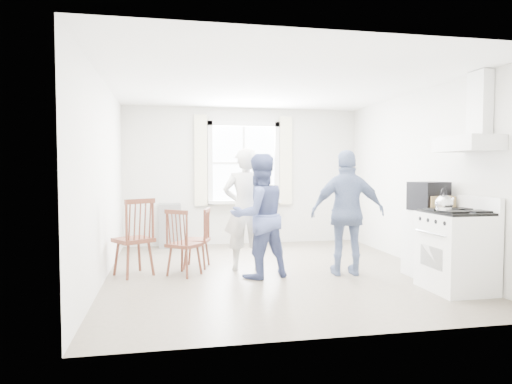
{
  "coord_description": "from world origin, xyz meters",
  "views": [
    {
      "loc": [
        -1.45,
        -6.14,
        1.45
      ],
      "look_at": [
        -0.21,
        0.2,
        1.12
      ],
      "focal_mm": 32.0,
      "sensor_mm": 36.0,
      "label": 1
    }
  ],
  "objects_px": {
    "windsor_chair_c": "(203,231)",
    "person_mid": "(259,216)",
    "windsor_chair_b": "(180,235)",
    "person_left": "(245,209)",
    "windsor_chair_a": "(137,229)",
    "person_right": "(348,213)",
    "stereo_stack": "(429,196)",
    "low_cabinet": "(429,243)",
    "gas_stove": "(457,250)"
  },
  "relations": [
    {
      "from": "windsor_chair_c",
      "to": "person_mid",
      "type": "xyz_separation_m",
      "value": [
        0.69,
        -0.75,
        0.29
      ]
    },
    {
      "from": "windsor_chair_b",
      "to": "person_left",
      "type": "distance_m",
      "value": 1.02
    },
    {
      "from": "windsor_chair_a",
      "to": "person_right",
      "type": "bearing_deg",
      "value": -8.77
    },
    {
      "from": "stereo_stack",
      "to": "low_cabinet",
      "type": "bearing_deg",
      "value": 46.41
    },
    {
      "from": "low_cabinet",
      "to": "gas_stove",
      "type": "bearing_deg",
      "value": -95.68
    },
    {
      "from": "windsor_chair_a",
      "to": "windsor_chair_b",
      "type": "distance_m",
      "value": 0.57
    },
    {
      "from": "person_right",
      "to": "stereo_stack",
      "type": "bearing_deg",
      "value": 169.26
    },
    {
      "from": "gas_stove",
      "to": "windsor_chair_c",
      "type": "height_order",
      "value": "gas_stove"
    },
    {
      "from": "person_left",
      "to": "person_right",
      "type": "distance_m",
      "value": 1.43
    },
    {
      "from": "windsor_chair_b",
      "to": "person_left",
      "type": "relative_size",
      "value": 0.52
    },
    {
      "from": "windsor_chair_a",
      "to": "person_left",
      "type": "distance_m",
      "value": 1.51
    },
    {
      "from": "windsor_chair_c",
      "to": "windsor_chair_b",
      "type": "bearing_deg",
      "value": -124.01
    },
    {
      "from": "low_cabinet",
      "to": "windsor_chair_a",
      "type": "distance_m",
      "value": 3.9
    },
    {
      "from": "stereo_stack",
      "to": "person_mid",
      "type": "xyz_separation_m",
      "value": [
        -2.19,
        0.44,
        -0.26
      ]
    },
    {
      "from": "stereo_stack",
      "to": "person_right",
      "type": "height_order",
      "value": "person_right"
    },
    {
      "from": "low_cabinet",
      "to": "person_right",
      "type": "relative_size",
      "value": 0.53
    },
    {
      "from": "windsor_chair_b",
      "to": "stereo_stack",
      "type": "bearing_deg",
      "value": -11.83
    },
    {
      "from": "low_cabinet",
      "to": "windsor_chair_a",
      "type": "height_order",
      "value": "windsor_chair_a"
    },
    {
      "from": "windsor_chair_a",
      "to": "person_right",
      "type": "height_order",
      "value": "person_right"
    },
    {
      "from": "low_cabinet",
      "to": "windsor_chair_b",
      "type": "distance_m",
      "value": 3.33
    },
    {
      "from": "windsor_chair_a",
      "to": "person_mid",
      "type": "distance_m",
      "value": 1.63
    },
    {
      "from": "stereo_stack",
      "to": "windsor_chair_b",
      "type": "bearing_deg",
      "value": 168.17
    },
    {
      "from": "stereo_stack",
      "to": "windsor_chair_b",
      "type": "height_order",
      "value": "stereo_stack"
    },
    {
      "from": "gas_stove",
      "to": "person_mid",
      "type": "xyz_separation_m",
      "value": [
        -2.16,
        1.1,
        0.34
      ]
    },
    {
      "from": "windsor_chair_a",
      "to": "person_mid",
      "type": "bearing_deg",
      "value": -12.03
    },
    {
      "from": "low_cabinet",
      "to": "person_left",
      "type": "distance_m",
      "value": 2.53
    },
    {
      "from": "windsor_chair_c",
      "to": "person_right",
      "type": "distance_m",
      "value": 2.1
    },
    {
      "from": "windsor_chair_a",
      "to": "person_right",
      "type": "xyz_separation_m",
      "value": [
        2.8,
        -0.43,
        0.2
      ]
    },
    {
      "from": "person_right",
      "to": "windsor_chair_c",
      "type": "bearing_deg",
      "value": -15.17
    },
    {
      "from": "windsor_chair_a",
      "to": "person_mid",
      "type": "height_order",
      "value": "person_mid"
    },
    {
      "from": "gas_stove",
      "to": "person_right",
      "type": "distance_m",
      "value": 1.44
    },
    {
      "from": "low_cabinet",
      "to": "person_mid",
      "type": "relative_size",
      "value": 0.55
    },
    {
      "from": "gas_stove",
      "to": "person_mid",
      "type": "bearing_deg",
      "value": 152.97
    },
    {
      "from": "person_right",
      "to": "person_mid",
      "type": "bearing_deg",
      "value": 4.41
    },
    {
      "from": "windsor_chair_c",
      "to": "person_mid",
      "type": "bearing_deg",
      "value": -47.54
    },
    {
      "from": "gas_stove",
      "to": "low_cabinet",
      "type": "relative_size",
      "value": 1.24
    },
    {
      "from": "stereo_stack",
      "to": "person_right",
      "type": "bearing_deg",
      "value": 160.44
    },
    {
      "from": "windsor_chair_c",
      "to": "person_right",
      "type": "bearing_deg",
      "value": -24.0
    },
    {
      "from": "windsor_chair_a",
      "to": "person_right",
      "type": "relative_size",
      "value": 0.62
    },
    {
      "from": "windsor_chair_a",
      "to": "person_mid",
      "type": "relative_size",
      "value": 0.65
    },
    {
      "from": "gas_stove",
      "to": "low_cabinet",
      "type": "xyz_separation_m",
      "value": [
        0.07,
        0.7,
        -0.03
      ]
    },
    {
      "from": "person_mid",
      "to": "person_right",
      "type": "relative_size",
      "value": 0.97
    },
    {
      "from": "windsor_chair_b",
      "to": "low_cabinet",
      "type": "bearing_deg",
      "value": -11.01
    },
    {
      "from": "windsor_chair_b",
      "to": "person_mid",
      "type": "bearing_deg",
      "value": -12.66
    },
    {
      "from": "windsor_chair_c",
      "to": "person_mid",
      "type": "distance_m",
      "value": 1.06
    },
    {
      "from": "windsor_chair_b",
      "to": "windsor_chair_c",
      "type": "xyz_separation_m",
      "value": [
        0.35,
        0.52,
        -0.02
      ]
    },
    {
      "from": "windsor_chair_a",
      "to": "windsor_chair_c",
      "type": "height_order",
      "value": "windsor_chair_a"
    },
    {
      "from": "person_mid",
      "to": "gas_stove",
      "type": "bearing_deg",
      "value": 136.94
    },
    {
      "from": "low_cabinet",
      "to": "windsor_chair_b",
      "type": "xyz_separation_m",
      "value": [
        -3.27,
        0.64,
        0.11
      ]
    },
    {
      "from": "stereo_stack",
      "to": "windsor_chair_c",
      "type": "xyz_separation_m",
      "value": [
        -2.88,
        1.19,
        -0.55
      ]
    }
  ]
}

